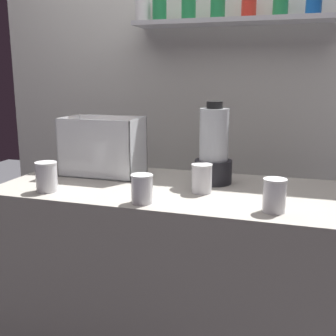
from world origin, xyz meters
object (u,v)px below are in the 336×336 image
object	(u,v)px
juice_cup_orange_left	(142,190)
juice_cup_orange_middle	(202,180)
juice_cup_mango_right	(274,197)
carrot_display_bin	(104,156)
juice_cup_mango_far_left	(47,178)
blender_pitcher	(214,150)

from	to	relation	value
juice_cup_orange_left	juice_cup_orange_middle	size ratio (longest dim) A/B	0.93
juice_cup_orange_left	juice_cup_mango_right	world-z (taller)	juice_cup_mango_right
carrot_display_bin	juice_cup_orange_middle	size ratio (longest dim) A/B	3.12
carrot_display_bin	juice_cup_mango_right	bearing A→B (deg)	-22.35
carrot_display_bin	juice_cup_mango_far_left	distance (m)	0.35
juice_cup_orange_middle	juice_cup_mango_right	bearing A→B (deg)	-28.79
juice_cup_mango_far_left	blender_pitcher	bearing A→B (deg)	28.76
carrot_display_bin	juice_cup_mango_right	size ratio (longest dim) A/B	3.09
blender_pitcher	juice_cup_orange_left	bearing A→B (deg)	-117.08
carrot_display_bin	juice_cup_orange_middle	bearing A→B (deg)	-18.34
blender_pitcher	juice_cup_mango_far_left	size ratio (longest dim) A/B	2.94
juice_cup_mango_far_left	juice_cup_orange_left	world-z (taller)	juice_cup_mango_far_left
carrot_display_bin	juice_cup_orange_middle	distance (m)	0.53
carrot_display_bin	juice_cup_orange_middle	world-z (taller)	carrot_display_bin
blender_pitcher	juice_cup_mango_far_left	distance (m)	0.70
blender_pitcher	juice_cup_orange_left	distance (m)	0.42
juice_cup_orange_middle	juice_cup_mango_right	distance (m)	0.33
juice_cup_mango_right	blender_pitcher	bearing A→B (deg)	130.56
blender_pitcher	juice_cup_orange_middle	world-z (taller)	blender_pitcher
juice_cup_mango_right	carrot_display_bin	bearing A→B (deg)	157.65
juice_cup_mango_far_left	juice_cup_orange_left	distance (m)	0.42
juice_cup_mango_right	juice_cup_orange_left	bearing A→B (deg)	-174.83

